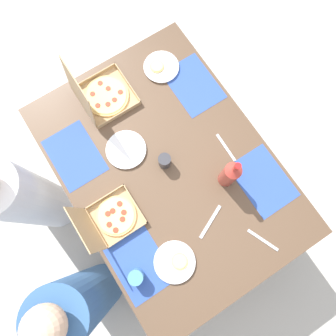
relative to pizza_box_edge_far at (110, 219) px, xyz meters
The scene contains 19 objects.
ground_plane 0.92m from the pizza_box_edge_far, 79.80° to the right, with size 6.00×6.00×0.00m, color beige.
dining_table 0.45m from the pizza_box_edge_far, 79.80° to the right, with size 1.59×1.13×0.77m.
placemat_near_left 0.88m from the pizza_box_edge_far, 108.62° to the right, with size 0.36×0.26×0.00m, color #2D4C9E.
placemat_near_right 0.94m from the pizza_box_edge_far, 62.63° to the right, with size 0.36×0.26×0.00m, color #2D4C9E.
placemat_far_left 0.29m from the pizza_box_edge_far, behind, with size 0.36×0.26×0.00m, color #2D4C9E.
placemat_far_right 0.43m from the pizza_box_edge_far, ahead, with size 0.36×0.26×0.00m, color #2D4C9E.
pizza_box_edge_far is the anchor object (origin of this frame).
pizza_box_corner_left 0.72m from the pizza_box_edge_far, 26.03° to the right, with size 0.31×0.31×0.34m.
plate_near_right 0.97m from the pizza_box_edge_far, 48.78° to the right, with size 0.22×0.22×0.03m.
plate_near_left 0.41m from the pizza_box_edge_far, 42.44° to the right, with size 0.23×0.23×0.02m.
plate_middle 0.42m from the pizza_box_edge_far, 155.77° to the right, with size 0.22×0.22×0.03m.
soda_bottle 0.68m from the pizza_box_edge_far, 103.31° to the right, with size 0.09×0.09×0.32m.
cup_red 0.44m from the pizza_box_edge_far, 75.35° to the right, with size 0.07×0.07×0.10m, color #333338.
cup_clear_right 0.33m from the pizza_box_edge_far, behind, with size 0.08×0.08×0.10m, color teal.
fork_by_near_right 0.84m from the pizza_box_edge_far, 130.60° to the right, with size 0.19×0.02×0.01m, color #B7B7BC.
fork_by_near_left 0.77m from the pizza_box_edge_far, 90.40° to the right, with size 0.19×0.02×0.01m, color #B7B7BC.
knife_by_far_left 0.55m from the pizza_box_edge_far, 124.34° to the right, with size 0.21×0.02×0.01m, color #B7B7BC.
diner_left_seat 0.56m from the pizza_box_edge_far, 124.71° to the left, with size 0.32×0.32×1.23m.
diner_right_seat 0.65m from the pizza_box_edge_far, 43.22° to the left, with size 0.32×0.32×1.21m.
Camera 1 is at (-0.33, 0.21, 2.47)m, focal length 32.46 mm.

